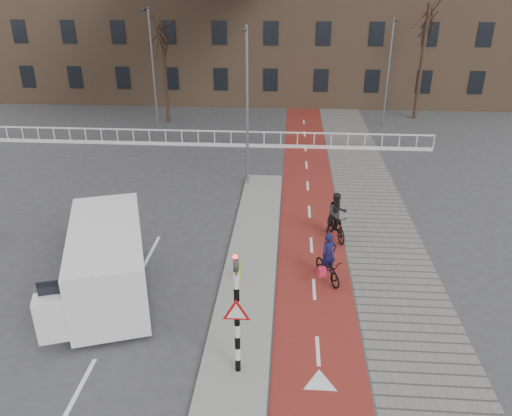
{
  "coord_description": "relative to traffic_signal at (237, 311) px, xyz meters",
  "views": [
    {
      "loc": [
        0.57,
        -11.87,
        9.32
      ],
      "look_at": [
        -0.63,
        5.0,
        1.5
      ],
      "focal_mm": 35.0,
      "sensor_mm": 36.0,
      "label": 1
    }
  ],
  "objects": [
    {
      "name": "curb_island",
      "position": [
        -0.1,
        6.02,
        -1.93
      ],
      "size": [
        1.8,
        16.0,
        0.12
      ],
      "primitive_type": "cube",
      "color": "gray",
      "rests_on": "ground"
    },
    {
      "name": "sidewalk",
      "position": [
        4.9,
        12.02,
        -1.98
      ],
      "size": [
        3.0,
        60.0,
        0.01
      ],
      "primitive_type": "cube",
      "color": "slate",
      "rests_on": "ground"
    },
    {
      "name": "cyclist_near",
      "position": [
        2.56,
        4.64,
        -1.41
      ],
      "size": [
        1.19,
        1.71,
        1.72
      ],
      "rotation": [
        0.0,
        0.0,
        0.43
      ],
      "color": "black",
      "rests_on": "bike_lane"
    },
    {
      "name": "bollard",
      "position": [
        -0.39,
        4.17,
        -1.5
      ],
      "size": [
        0.12,
        0.12,
        0.73
      ],
      "primitive_type": "cylinder",
      "color": "#CAC50B",
      "rests_on": "curb_island"
    },
    {
      "name": "tree_mid",
      "position": [
        -7.51,
        24.41,
        1.39
      ],
      "size": [
        0.24,
        0.24,
        6.76
      ],
      "primitive_type": "cylinder",
      "color": "black",
      "rests_on": "ground"
    },
    {
      "name": "cyclist_far",
      "position": [
        3.05,
        7.67,
        -1.19
      ],
      "size": [
        1.0,
        1.83,
        1.9
      ],
      "rotation": [
        0.0,
        0.0,
        0.3
      ],
      "color": "black",
      "rests_on": "bike_lane"
    },
    {
      "name": "van",
      "position": [
        -4.44,
        3.35,
        -0.77
      ],
      "size": [
        3.77,
        5.8,
        2.32
      ],
      "rotation": [
        0.0,
        0.0,
        0.33
      ],
      "color": "white",
      "rests_on": "ground"
    },
    {
      "name": "streetlight_left",
      "position": [
        -7.73,
        22.31,
        1.87
      ],
      "size": [
        0.12,
        0.12,
        7.73
      ],
      "primitive_type": "cylinder",
      "color": "slate",
      "rests_on": "ground"
    },
    {
      "name": "streetlight_near",
      "position": [
        -0.86,
        12.89,
        1.75
      ],
      "size": [
        0.12,
        0.12,
        7.48
      ],
      "primitive_type": "cylinder",
      "color": "slate",
      "rests_on": "ground"
    },
    {
      "name": "traffic_signal",
      "position": [
        0.0,
        0.0,
        0.0
      ],
      "size": [
        0.8,
        0.8,
        3.68
      ],
      "color": "black",
      "rests_on": "curb_island"
    },
    {
      "name": "bike_lane",
      "position": [
        2.1,
        12.02,
        -1.98
      ],
      "size": [
        2.5,
        60.0,
        0.01
      ],
      "primitive_type": "cube",
      "color": "maroon",
      "rests_on": "ground"
    },
    {
      "name": "railing",
      "position": [
        -4.4,
        19.02,
        -1.68
      ],
      "size": [
        28.0,
        0.1,
        0.99
      ],
      "color": "silver",
      "rests_on": "ground"
    },
    {
      "name": "streetlight_right",
      "position": [
        7.53,
        24.46,
        1.53
      ],
      "size": [
        0.12,
        0.12,
        7.05
      ],
      "primitive_type": "cylinder",
      "color": "slate",
      "rests_on": "ground"
    },
    {
      "name": "tree_right",
      "position": [
        10.17,
        26.68,
        1.92
      ],
      "size": [
        0.26,
        0.26,
        7.82
      ],
      "primitive_type": "cylinder",
      "color": "black",
      "rests_on": "ground"
    },
    {
      "name": "ground",
      "position": [
        0.6,
        2.02,
        -1.99
      ],
      "size": [
        120.0,
        120.0,
        0.0
      ],
      "primitive_type": "plane",
      "color": "#38383A",
      "rests_on": "ground"
    }
  ]
}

